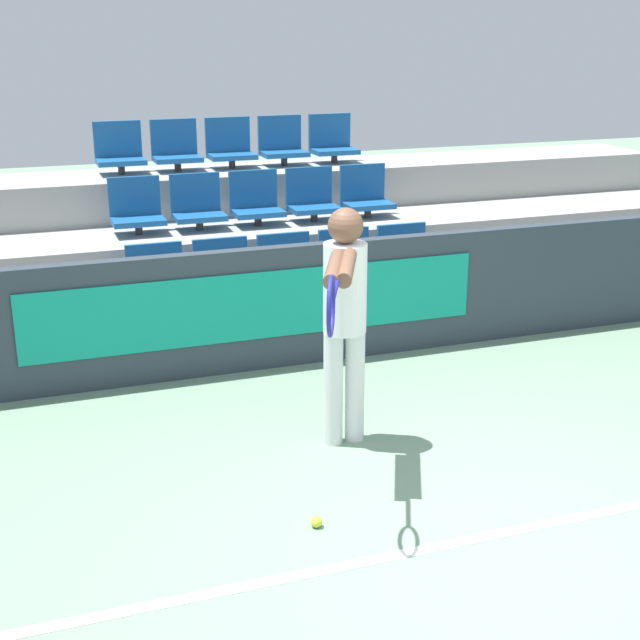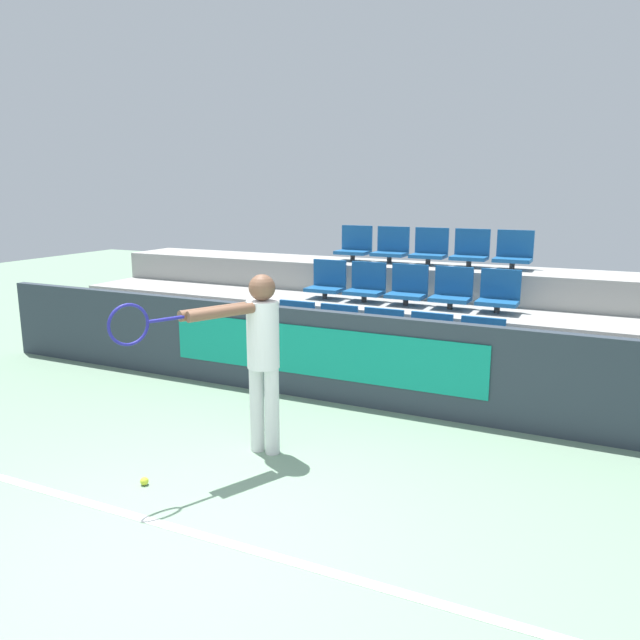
{
  "view_description": "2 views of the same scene",
  "coord_description": "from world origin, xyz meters",
  "px_view_note": "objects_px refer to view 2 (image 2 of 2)",
  "views": [
    {
      "loc": [
        -2.29,
        -3.6,
        2.71
      ],
      "look_at": [
        -0.3,
        2.0,
        0.73
      ],
      "focal_mm": 50.0,
      "sensor_mm": 36.0,
      "label": 1
    },
    {
      "loc": [
        2.42,
        -2.98,
        2.34
      ],
      "look_at": [
        -0.07,
        2.23,
        1.1
      ],
      "focal_mm": 35.0,
      "sensor_mm": 36.0,
      "label": 2
    }
  ],
  "objects_px": {
    "stadium_chair_3": "(429,340)",
    "stadium_chair_8": "(452,291)",
    "stadium_chair_5": "(327,282)",
    "stadium_chair_2": "(381,335)",
    "stadium_chair_11": "(391,248)",
    "stadium_chair_10": "(355,246)",
    "stadium_chair_4": "(480,346)",
    "stadium_chair_13": "(470,251)",
    "tennis_ball": "(144,481)",
    "stadium_chair_14": "(514,253)",
    "stadium_chair_9": "(499,295)",
    "stadium_chair_12": "(430,249)",
    "stadium_chair_1": "(336,330)",
    "stadium_chair_6": "(366,285)",
    "stadium_chair_0": "(294,326)",
    "stadium_chair_7": "(408,288)",
    "tennis_player": "(256,347)"
  },
  "relations": [
    {
      "from": "stadium_chair_3",
      "to": "stadium_chair_8",
      "type": "height_order",
      "value": "stadium_chair_8"
    },
    {
      "from": "stadium_chair_3",
      "to": "stadium_chair_5",
      "type": "relative_size",
      "value": 1.0
    },
    {
      "from": "stadium_chair_2",
      "to": "stadium_chair_5",
      "type": "relative_size",
      "value": 1.0
    },
    {
      "from": "stadium_chair_8",
      "to": "stadium_chair_11",
      "type": "height_order",
      "value": "stadium_chair_11"
    },
    {
      "from": "stadium_chair_10",
      "to": "stadium_chair_8",
      "type": "bearing_deg",
      "value": -29.47
    },
    {
      "from": "stadium_chair_10",
      "to": "stadium_chair_11",
      "type": "bearing_deg",
      "value": 0.0
    },
    {
      "from": "stadium_chair_4",
      "to": "stadium_chair_10",
      "type": "height_order",
      "value": "stadium_chair_10"
    },
    {
      "from": "stadium_chair_11",
      "to": "stadium_chair_13",
      "type": "relative_size",
      "value": 1.0
    },
    {
      "from": "stadium_chair_13",
      "to": "tennis_ball",
      "type": "xyz_separation_m",
      "value": [
        -1.41,
        -5.14,
        -1.43
      ]
    },
    {
      "from": "stadium_chair_11",
      "to": "stadium_chair_14",
      "type": "xyz_separation_m",
      "value": [
        1.73,
        0.0,
        0.0
      ]
    },
    {
      "from": "stadium_chair_5",
      "to": "stadium_chair_2",
      "type": "bearing_deg",
      "value": -40.29
    },
    {
      "from": "stadium_chair_13",
      "to": "stadium_chair_4",
      "type": "bearing_deg",
      "value": -73.57
    },
    {
      "from": "stadium_chair_10",
      "to": "stadium_chair_9",
      "type": "bearing_deg",
      "value": -22.97
    },
    {
      "from": "stadium_chair_13",
      "to": "tennis_ball",
      "type": "height_order",
      "value": "stadium_chair_13"
    },
    {
      "from": "stadium_chair_12",
      "to": "stadium_chair_14",
      "type": "height_order",
      "value": "same"
    },
    {
      "from": "stadium_chair_1",
      "to": "stadium_chair_6",
      "type": "height_order",
      "value": "stadium_chair_6"
    },
    {
      "from": "stadium_chair_1",
      "to": "tennis_ball",
      "type": "bearing_deg",
      "value": -94.54
    },
    {
      "from": "stadium_chair_6",
      "to": "stadium_chair_10",
      "type": "relative_size",
      "value": 1.0
    },
    {
      "from": "stadium_chair_5",
      "to": "stadium_chair_11",
      "type": "xyz_separation_m",
      "value": [
        0.58,
        0.98,
        0.42
      ]
    },
    {
      "from": "stadium_chair_8",
      "to": "stadium_chair_2",
      "type": "bearing_deg",
      "value": -120.53
    },
    {
      "from": "stadium_chair_9",
      "to": "stadium_chair_8",
      "type": "bearing_deg",
      "value": 180.0
    },
    {
      "from": "stadium_chair_5",
      "to": "stadium_chair_8",
      "type": "bearing_deg",
      "value": 0.0
    },
    {
      "from": "stadium_chair_12",
      "to": "tennis_ball",
      "type": "xyz_separation_m",
      "value": [
        -0.83,
        -5.14,
        -1.43
      ]
    },
    {
      "from": "stadium_chair_9",
      "to": "stadium_chair_12",
      "type": "xyz_separation_m",
      "value": [
        -1.16,
        0.98,
        0.42
      ]
    },
    {
      "from": "stadium_chair_0",
      "to": "stadium_chair_8",
      "type": "distance_m",
      "value": 2.04
    },
    {
      "from": "stadium_chair_3",
      "to": "stadium_chair_9",
      "type": "bearing_deg",
      "value": 59.47
    },
    {
      "from": "stadium_chair_11",
      "to": "tennis_ball",
      "type": "height_order",
      "value": "stadium_chair_11"
    },
    {
      "from": "stadium_chair_7",
      "to": "stadium_chair_9",
      "type": "distance_m",
      "value": 1.16
    },
    {
      "from": "stadium_chair_10",
      "to": "stadium_chair_12",
      "type": "distance_m",
      "value": 1.16
    },
    {
      "from": "stadium_chair_8",
      "to": "stadium_chair_10",
      "type": "xyz_separation_m",
      "value": [
        -1.73,
        0.98,
        0.42
      ]
    },
    {
      "from": "stadium_chair_3",
      "to": "stadium_chair_7",
      "type": "distance_m",
      "value": 1.21
    },
    {
      "from": "tennis_ball",
      "to": "stadium_chair_7",
      "type": "bearing_deg",
      "value": 78.7
    },
    {
      "from": "stadium_chair_3",
      "to": "stadium_chair_11",
      "type": "relative_size",
      "value": 1.0
    },
    {
      "from": "stadium_chair_1",
      "to": "stadium_chair_4",
      "type": "bearing_deg",
      "value": 0.0
    },
    {
      "from": "stadium_chair_3",
      "to": "stadium_chair_9",
      "type": "height_order",
      "value": "stadium_chair_9"
    },
    {
      "from": "stadium_chair_2",
      "to": "stadium_chair_6",
      "type": "bearing_deg",
      "value": 120.53
    },
    {
      "from": "stadium_chair_6",
      "to": "stadium_chair_10",
      "type": "height_order",
      "value": "stadium_chair_10"
    },
    {
      "from": "stadium_chair_4",
      "to": "stadium_chair_12",
      "type": "height_order",
      "value": "stadium_chair_12"
    },
    {
      "from": "stadium_chair_3",
      "to": "tennis_player",
      "type": "bearing_deg",
      "value": -111.65
    },
    {
      "from": "stadium_chair_11",
      "to": "tennis_player",
      "type": "height_order",
      "value": "stadium_chair_11"
    },
    {
      "from": "stadium_chair_7",
      "to": "stadium_chair_8",
      "type": "height_order",
      "value": "same"
    },
    {
      "from": "stadium_chair_14",
      "to": "tennis_player",
      "type": "relative_size",
      "value": 0.32
    },
    {
      "from": "stadium_chair_7",
      "to": "stadium_chair_3",
      "type": "bearing_deg",
      "value": -59.47
    },
    {
      "from": "stadium_chair_10",
      "to": "tennis_player",
      "type": "bearing_deg",
      "value": -78.83
    },
    {
      "from": "stadium_chair_5",
      "to": "stadium_chair_7",
      "type": "relative_size",
      "value": 1.0
    },
    {
      "from": "stadium_chair_10",
      "to": "tennis_ball",
      "type": "bearing_deg",
      "value": -86.37
    },
    {
      "from": "stadium_chair_6",
      "to": "stadium_chair_8",
      "type": "height_order",
      "value": "same"
    },
    {
      "from": "stadium_chair_4",
      "to": "stadium_chair_9",
      "type": "height_order",
      "value": "stadium_chair_9"
    },
    {
      "from": "stadium_chair_8",
      "to": "stadium_chair_5",
      "type": "bearing_deg",
      "value": 180.0
    },
    {
      "from": "stadium_chair_10",
      "to": "stadium_chair_6",
      "type": "bearing_deg",
      "value": -59.47
    }
  ]
}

